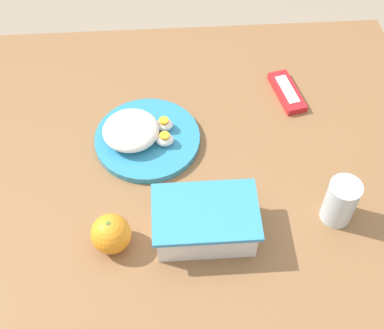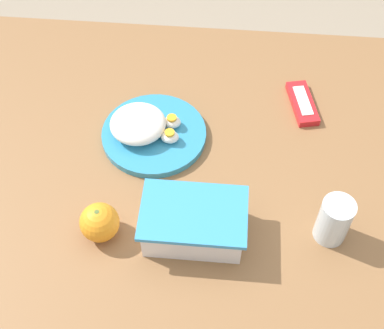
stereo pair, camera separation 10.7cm
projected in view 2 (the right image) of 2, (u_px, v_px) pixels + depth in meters
name	position (u px, v px, depth m)	size (l,w,h in m)	color
ground_plane	(178.00, 283.00, 1.80)	(10.00, 10.00, 0.00)	gray
table	(173.00, 174.00, 1.30)	(1.23, 0.91, 0.71)	brown
food_container	(193.00, 224.00, 1.08)	(0.21, 0.14, 0.08)	white
orange_fruit	(100.00, 222.00, 1.07)	(0.08, 0.08, 0.08)	orange
rice_plate	(148.00, 130.00, 1.24)	(0.25, 0.25, 0.07)	teal
candy_bar	(302.00, 103.00, 1.32)	(0.08, 0.15, 0.02)	red
drinking_glass	(334.00, 220.00, 1.06)	(0.07, 0.07, 0.11)	silver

